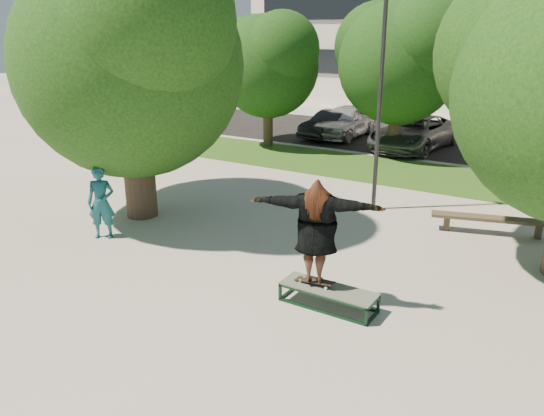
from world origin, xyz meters
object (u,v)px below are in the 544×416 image
Objects in this scene: lamppost at (380,98)px; grind_box at (328,297)px; car_dark at (331,124)px; tree_left at (130,50)px; car_silver_a at (346,121)px; bench at (493,220)px; bystander at (101,203)px; car_grey at (414,133)px.

lamppost is 6.75m from grind_box.
tree_left is at bearing -79.75° from car_dark.
tree_left reaches higher than car_silver_a.
bench is (1.79, 5.56, 0.19)m from grind_box.
bench reaches higher than grind_box.
tree_left is 14.16m from car_silver_a.
bystander is at bearing -74.11° from tree_left.
car_dark is at bearing 93.06° from tree_left.
tree_left reaches higher than car_dark.
car_grey is at bearing -0.99° from car_dark.
bench is 0.76× the size of car_dark.
car_silver_a is (-6.95, 15.65, 0.60)m from grind_box.
bench is 0.64× the size of car_silver_a.
bystander is 0.47× the size of car_dark.
grind_box is 0.39× the size of car_silver_a.
car_dark is (-0.55, -0.44, -0.15)m from car_silver_a.
lamppost is at bearing -50.08° from car_dark.
bystander reaches higher than car_silver_a.
car_silver_a is (-0.67, 15.48, -0.12)m from bystander.
grind_box is at bearing -72.28° from car_grey.
bystander is (0.51, -1.80, -3.52)m from tree_left.
car_dark is (-6.00, 9.34, -2.51)m from lamppost.
tree_left is 6.70m from lamppost.
tree_left is at bearing -89.65° from car_silver_a.
grind_box is at bearing -124.29° from bench.
tree_left is 1.83× the size of car_dark.
car_silver_a is (-8.75, 10.09, 0.41)m from bench.
lamppost is at bearing -73.58° from car_grey.
grind_box is 0.46× the size of car_dark.
tree_left is 13.79m from car_dark.
tree_left is at bearing 163.85° from grind_box.
tree_left is at bearing -100.52° from car_grey.
bystander reaches higher than car_grey.
bystander reaches higher than car_dark.
bystander is 15.09m from car_dark.
car_grey is (4.29, -0.62, 0.09)m from car_dark.
car_dark is at bearing 177.13° from car_grey.
bench is at bearing -5.36° from lamppost.
car_silver_a is (-5.45, 9.78, -2.37)m from lamppost.
car_grey is (3.74, -1.06, -0.05)m from car_silver_a.
tree_left is 2.42× the size of bench.
bystander is (-4.78, -5.70, -2.24)m from lamppost.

